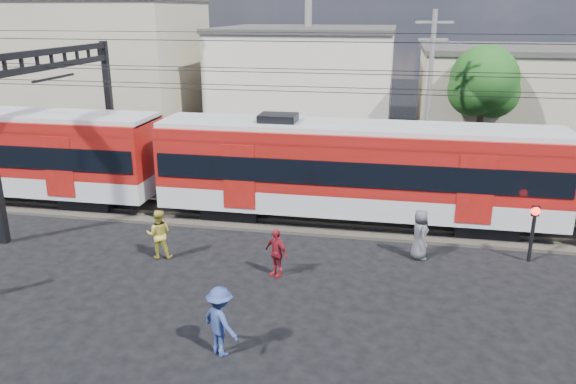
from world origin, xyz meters
name	(u,v)px	position (x,y,z in m)	size (l,w,h in m)	color
ground	(231,314)	(0.00, 0.00, 0.00)	(120.00, 120.00, 0.00)	black
track_bed	(284,217)	(0.00, 8.00, 0.06)	(70.00, 3.40, 0.12)	#2D2823
rail_near	(281,221)	(0.00, 7.25, 0.18)	(70.00, 0.12, 0.12)	#59544C
rail_far	(287,209)	(0.00, 8.75, 0.18)	(70.00, 0.12, 0.12)	#59544C
commuter_train	(361,168)	(3.17, 8.00, 2.40)	(50.30, 3.08, 4.17)	black
catenary	(84,92)	(-8.65, 8.00, 5.14)	(70.00, 9.30, 7.52)	black
building_west	(96,65)	(-17.00, 24.00, 4.66)	(14.28, 10.20, 9.30)	tan
building_midwest	(308,79)	(-2.00, 27.00, 3.66)	(12.24, 12.24, 7.30)	beige
building_mideast	(551,98)	(14.00, 24.00, 3.16)	(16.32, 10.20, 6.30)	tan
utility_pole_mid	(429,93)	(6.00, 15.00, 4.53)	(1.80, 0.24, 8.50)	slate
tree_near	(487,84)	(9.19, 18.09, 4.66)	(3.82, 3.64, 6.72)	#382619
pedestrian_b	(159,234)	(-3.60, 3.32, 0.90)	(0.88, 0.68, 1.80)	gold
pedestrian_c	(220,321)	(0.31, -1.95, 0.94)	(1.22, 0.70, 1.89)	navy
pedestrian_d	(276,253)	(0.78, 2.69, 0.83)	(0.97, 0.41, 1.66)	maroon
pedestrian_e	(420,234)	(5.49, 5.00, 0.92)	(0.90, 0.58, 1.83)	#4B4B50
crossing_signal	(534,223)	(9.32, 5.45, 1.44)	(0.30, 0.30, 2.08)	black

